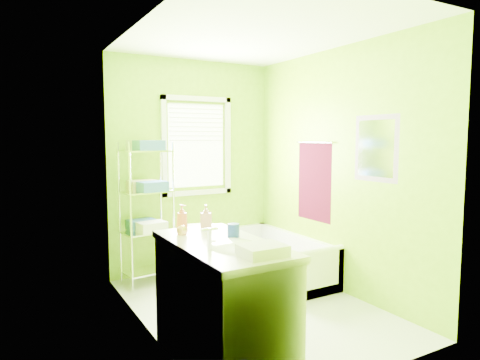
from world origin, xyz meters
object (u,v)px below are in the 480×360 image
wire_shelf_unit (148,197)px  toilet (199,248)px  vanity (223,301)px  bathtub (274,264)px

wire_shelf_unit → toilet: bearing=-2.3°
toilet → vanity: size_ratio=0.56×
bathtub → vanity: vanity is taller
toilet → wire_shelf_unit: bearing=17.0°
vanity → wire_shelf_unit: wire_shelf_unit is taller
vanity → wire_shelf_unit: (0.09, 1.99, 0.51)m
toilet → vanity: bearing=89.8°
vanity → wire_shelf_unit: size_ratio=0.75×
bathtub → wire_shelf_unit: (-1.34, 0.54, 0.83)m
toilet → vanity: vanity is taller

